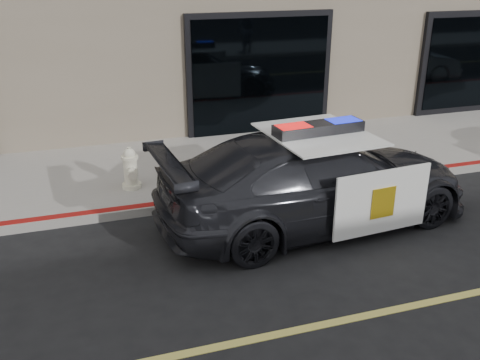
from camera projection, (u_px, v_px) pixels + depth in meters
name	position (u px, v px, depth m)	size (l,w,h in m)	color
sidewalk_n	(329.00, 152.00, 11.56)	(60.00, 3.50, 0.15)	gray
police_car	(316.00, 179.00, 8.40)	(2.89, 5.41, 1.66)	black
fire_hydrant	(131.00, 169.00, 9.44)	(0.34, 0.48, 0.76)	white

